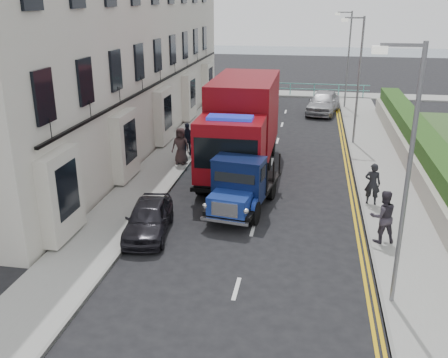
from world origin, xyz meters
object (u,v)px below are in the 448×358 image
lamp_far (347,54)px  parked_car_front (148,218)px  bedford_lorry (240,188)px  lamp_mid (357,74)px  lamp_near (404,166)px  pedestrian_east_near (373,184)px  red_lorry (242,124)px

lamp_far → parked_car_front: (-7.78, -23.00, -3.39)m
bedford_lorry → lamp_mid: bearing=74.1°
lamp_near → lamp_far: (0.00, 26.00, 0.00)m
lamp_near → pedestrian_east_near: bearing=88.2°
lamp_mid → bedford_lorry: 12.10m
lamp_mid → pedestrian_east_near: bearing=-88.6°
lamp_near → parked_car_front: 9.00m
lamp_near → lamp_mid: bearing=90.0°
lamp_far → pedestrian_east_near: 19.33m
lamp_far → bedford_lorry: bearing=-103.2°
lamp_far → parked_car_front: bearing=-108.7°
parked_car_front → lamp_mid: bearing=51.4°
bedford_lorry → lamp_near: bearing=-39.0°
red_lorry → parked_car_front: (-2.25, -7.35, -1.71)m
bedford_lorry → pedestrian_east_near: (5.09, 1.59, -0.07)m
bedford_lorry → red_lorry: size_ratio=0.60×
bedford_lorry → lamp_far: bearing=85.4°
lamp_mid → red_lorry: (-5.53, -5.65, -1.68)m
pedestrian_east_near → lamp_far: bearing=-80.8°
red_lorry → lamp_far: bearing=70.7°
lamp_mid → bedford_lorry: size_ratio=1.41×
lamp_far → lamp_mid: bearing=-90.0°
lamp_near → parked_car_front: (-7.78, 3.00, -3.39)m
parked_car_front → bedford_lorry: bearing=30.9°
lamp_near → bedford_lorry: size_ratio=1.41×
lamp_far → bedford_lorry: lamp_far is taller
lamp_near → lamp_far: bearing=90.0°
lamp_near → pedestrian_east_near: 7.55m
bedford_lorry → red_lorry: bearing=106.1°
lamp_mid → parked_car_front: lamp_mid is taller
bedford_lorry → red_lorry: red_lorry is taller
lamp_near → lamp_mid: (0.00, 16.00, 0.00)m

